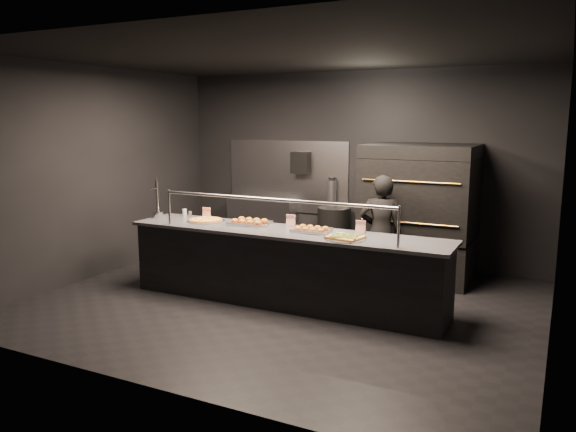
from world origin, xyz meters
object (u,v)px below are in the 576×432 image
(trash_bin, at_px, (334,235))
(worker, at_px, (381,233))
(round_pizza, at_px, (206,220))
(slider_tray_a, at_px, (250,222))
(pizza_oven, at_px, (420,211))
(towel_dispenser, at_px, (301,163))
(square_pizza, at_px, (345,238))
(slider_tray_b, at_px, (311,230))
(prep_shelf, at_px, (262,225))
(fire_extinguisher, at_px, (332,194))
(beer_tap, at_px, (158,206))
(service_counter, at_px, (284,267))

(trash_bin, height_order, worker, worker)
(round_pizza, height_order, slider_tray_a, slider_tray_a)
(round_pizza, bearing_deg, pizza_oven, 37.12)
(towel_dispenser, xyz_separation_m, slider_tray_a, (0.33, -2.24, -0.60))
(pizza_oven, height_order, square_pizza, pizza_oven)
(round_pizza, bearing_deg, slider_tray_b, -0.26)
(prep_shelf, bearing_deg, trash_bin, -5.16)
(towel_dispenser, bearing_deg, pizza_oven, -13.14)
(worker, bearing_deg, fire_extinguisher, -66.35)
(beer_tap, distance_m, slider_tray_b, 2.29)
(towel_dispenser, height_order, square_pizza, towel_dispenser)
(slider_tray_b, bearing_deg, trash_bin, 104.73)
(slider_tray_b, xyz_separation_m, worker, (0.55, 1.01, -0.17))
(slider_tray_b, bearing_deg, pizza_oven, 64.63)
(round_pizza, xyz_separation_m, square_pizza, (2.06, -0.23, 0.00))
(beer_tap, distance_m, worker, 3.05)
(service_counter, height_order, round_pizza, service_counter)
(slider_tray_b, xyz_separation_m, square_pizza, (0.52, -0.22, -0.01))
(slider_tray_a, relative_size, trash_bin, 0.68)
(fire_extinguisher, relative_size, beer_tap, 0.86)
(square_pizza, bearing_deg, pizza_oven, 80.31)
(beer_tap, distance_m, square_pizza, 2.81)
(fire_extinguisher, bearing_deg, worker, -46.86)
(towel_dispenser, distance_m, fire_extinguisher, 0.74)
(pizza_oven, xyz_separation_m, beer_tap, (-3.15, -1.89, 0.12))
(pizza_oven, height_order, slider_tray_a, pizza_oven)
(towel_dispenser, relative_size, square_pizza, 0.76)
(pizza_oven, bearing_deg, prep_shelf, 171.46)
(service_counter, xyz_separation_m, square_pizza, (0.85, -0.15, 0.47))
(round_pizza, relative_size, slider_tray_a, 0.86)
(prep_shelf, height_order, towel_dispenser, towel_dispenser)
(fire_extinguisher, relative_size, trash_bin, 0.58)
(pizza_oven, xyz_separation_m, slider_tray_b, (-0.87, -1.83, -0.02))
(fire_extinguisher, xyz_separation_m, round_pizza, (-0.86, -2.32, -0.12))
(pizza_oven, bearing_deg, trash_bin, 168.26)
(prep_shelf, bearing_deg, towel_dispenser, 5.71)
(slider_tray_a, bearing_deg, prep_shelf, 115.29)
(beer_tap, bearing_deg, pizza_oven, 30.94)
(pizza_oven, distance_m, round_pizza, 3.02)
(slider_tray_b, height_order, square_pizza, slider_tray_b)
(worker, bearing_deg, service_counter, 31.12)
(fire_extinguisher, xyz_separation_m, square_pizza, (1.20, -2.55, -0.12))
(fire_extinguisher, bearing_deg, square_pizza, -64.80)
(slider_tray_a, xyz_separation_m, worker, (1.46, 0.93, -0.18))
(pizza_oven, distance_m, worker, 0.90)
(service_counter, distance_m, prep_shelf, 2.82)
(service_counter, bearing_deg, trash_bin, 95.84)
(beer_tap, relative_size, trash_bin, 0.67)
(service_counter, xyz_separation_m, fire_extinguisher, (-0.35, 2.40, 0.60))
(slider_tray_b, xyz_separation_m, trash_bin, (-0.56, 2.12, -0.51))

